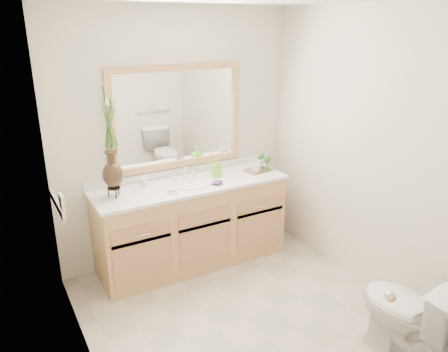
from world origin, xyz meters
TOP-DOWN VIEW (x-y plane):
  - floor at (0.00, 0.00)m, footprint 2.60×2.60m
  - wall_back at (0.00, 1.30)m, footprint 2.40×0.02m
  - wall_front at (0.00, -1.30)m, footprint 2.40×0.02m
  - wall_left at (-1.20, 0.00)m, footprint 0.02×2.60m
  - wall_right at (1.20, 0.00)m, footprint 0.02×2.60m
  - vanity at (0.00, 1.01)m, footprint 1.80×0.55m
  - counter at (0.00, 1.01)m, footprint 1.84×0.57m
  - sink at (0.00, 1.00)m, footprint 0.38×0.34m
  - mirror at (0.00, 1.28)m, footprint 1.32×0.04m
  - switch_plate at (-1.19, 0.76)m, footprint 0.02×0.12m
  - door at (-0.30, -1.29)m, footprint 0.80×0.03m
  - toilet at (0.70, -0.92)m, footprint 0.42×0.75m
  - flower_vase at (-0.71, 1.04)m, footprint 0.20×0.20m
  - tumbler at (-0.41, 1.14)m, footprint 0.07×0.07m
  - soap_dish at (-0.25, 0.88)m, footprint 0.11×0.11m
  - soap_bottle at (0.30, 1.07)m, footprint 0.08×0.09m
  - purple_dish at (0.20, 0.87)m, footprint 0.13×0.11m
  - tray at (0.74, 1.01)m, footprint 0.29×0.21m
  - mug_left at (0.68, 0.95)m, footprint 0.12×0.11m
  - mug_right at (0.76, 1.03)m, footprint 0.12×0.12m
  - goblet_front at (0.81, 0.95)m, footprint 0.07×0.07m
  - goblet_back at (0.82, 1.07)m, footprint 0.07×0.07m

SIDE VIEW (x-z plane):
  - floor at x=0.00m, z-range 0.00..0.00m
  - toilet at x=0.70m, z-range 0.00..0.74m
  - vanity at x=0.00m, z-range 0.00..0.80m
  - sink at x=0.00m, z-range 0.66..0.89m
  - counter at x=0.00m, z-range 0.80..0.83m
  - tray at x=0.74m, z-range 0.83..0.84m
  - soap_dish at x=-0.25m, z-range 0.82..0.86m
  - purple_dish at x=0.20m, z-range 0.83..0.87m
  - tumbler at x=-0.41m, z-range 0.83..0.91m
  - mug_left at x=0.68m, z-range 0.84..0.93m
  - mug_right at x=0.76m, z-range 0.84..0.95m
  - soap_bottle at x=0.30m, z-range 0.83..1.00m
  - goblet_back at x=0.82m, z-range 0.87..1.02m
  - goblet_front at x=0.81m, z-range 0.87..1.03m
  - switch_plate at x=-1.19m, z-range 0.92..1.04m
  - door at x=-0.30m, z-range 0.00..2.00m
  - wall_back at x=0.00m, z-range 0.00..2.40m
  - wall_front at x=0.00m, z-range 0.00..2.40m
  - wall_left at x=-1.20m, z-range 0.00..2.40m
  - wall_right at x=1.20m, z-range 0.00..2.40m
  - flower_vase at x=-0.71m, z-range 0.98..1.82m
  - mirror at x=0.00m, z-range 0.92..1.89m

